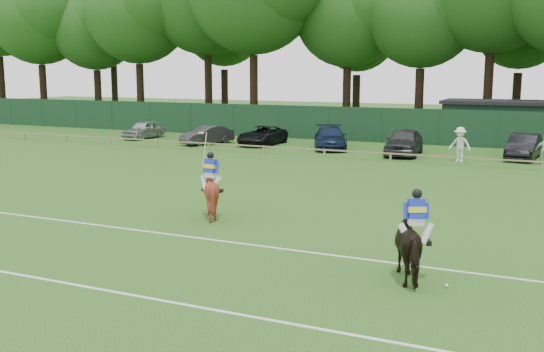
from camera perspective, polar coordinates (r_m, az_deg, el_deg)
The scene contains 19 objects.
ground at distance 20.72m, azimuth -4.77°, elevation -4.97°, with size 160.00×160.00×0.00m, color #1E4C14.
horse_dark at distance 16.17m, azimuth 12.71°, elevation -6.09°, with size 0.96×2.10×1.77m, color black.
horse_chestnut at distance 22.59m, azimuth -5.49°, elevation -1.44°, with size 1.45×1.63×1.79m, color maroon.
sedan_silver at distance 49.33m, azimuth -11.42°, elevation 4.10°, with size 1.60×3.97×1.35m, color #A7A8AC.
sedan_grey at distance 44.78m, azimuth -5.85°, elevation 3.67°, with size 1.37×3.93×1.29m, color #2D2D2F.
suv_black at distance 44.24m, azimuth -0.87°, elevation 3.65°, with size 2.16×4.68×1.30m, color black.
sedan_navy at distance 42.20m, azimuth 5.23°, elevation 3.43°, with size 2.03×5.01×1.45m, color #121F39.
hatch_grey at distance 39.72m, azimuth 11.76°, elevation 3.04°, with size 1.95×4.84×1.65m, color #2F2F32.
estate_black at distance 39.99m, azimuth 21.63°, elevation 2.47°, with size 1.55×4.44×1.46m, color black.
spectator_left at distance 37.69m, azimuth 16.50°, elevation 2.74°, with size 1.26×0.73×1.96m, color silver.
spectator_mid at distance 38.03m, azimuth 23.24°, elevation 2.15°, with size 0.94×0.39×1.60m, color silver.
rider_dark at distance 15.97m, azimuth 12.82°, elevation -3.42°, with size 0.89×0.59×1.41m.
rider_chestnut at distance 22.44m, azimuth -5.54°, elevation 0.54°, with size 0.93×0.65×2.05m.
polo_ball at distance 16.08m, azimuth 15.38°, elevation -9.44°, with size 0.09×0.09×0.09m, color silver.
pitch_lines at distance 17.87m, azimuth -10.36°, elevation -7.44°, with size 60.00×5.10×0.01m.
pitch_rail at distance 37.09m, azimuth 9.09°, elevation 2.08°, with size 62.10×0.10×0.50m.
perimeter_fence at distance 45.68m, azimuth 12.22°, elevation 4.38°, with size 92.08×0.08×2.50m.
utility_shed at distance 47.71m, azimuth 20.10°, elevation 4.57°, with size 8.40×4.40×3.04m.
tree_row at distance 53.26m, azimuth 16.19°, elevation 3.57°, with size 96.00×12.00×21.00m, color #26561C, non-canonical shape.
Camera 1 is at (9.97, -17.41, 5.17)m, focal length 42.00 mm.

